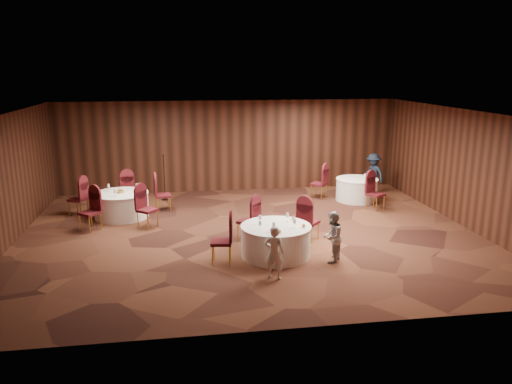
{
  "coord_description": "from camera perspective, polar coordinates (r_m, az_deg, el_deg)",
  "views": [
    {
      "loc": [
        -1.74,
        -12.46,
        4.3
      ],
      "look_at": [
        0.2,
        0.2,
        1.1
      ],
      "focal_mm": 35.0,
      "sensor_mm": 36.0,
      "label": 1
    }
  ],
  "objects": [
    {
      "name": "tabletop_main",
      "position": [
        11.49,
        3.07,
        -3.5
      ],
      "size": [
        1.13,
        1.09,
        0.22
      ],
      "color": "silver",
      "rests_on": "table_main"
    },
    {
      "name": "woman_b",
      "position": [
        11.43,
        8.69,
        -5.08
      ],
      "size": [
        0.69,
        0.73,
        1.18
      ],
      "primitive_type": "imported",
      "rotation": [
        0.0,
        0.0,
        4.14
      ],
      "color": "#A4A4A8",
      "rests_on": "ground"
    },
    {
      "name": "woman_a",
      "position": [
        10.42,
        2.1,
        -6.93
      ],
      "size": [
        0.5,
        0.42,
        1.15
      ],
      "primitive_type": "imported",
      "rotation": [
        0.0,
        0.0,
        2.73
      ],
      "color": "silver",
      "rests_on": "ground"
    },
    {
      "name": "table_main",
      "position": [
        11.71,
        2.27,
        -5.57
      ],
      "size": [
        1.65,
        1.65,
        0.74
      ],
      "color": "white",
      "rests_on": "ground"
    },
    {
      "name": "table_right",
      "position": [
        16.89,
        11.42,
        0.3
      ],
      "size": [
        1.38,
        1.38,
        0.74
      ],
      "color": "white",
      "rests_on": "ground"
    },
    {
      "name": "chairs_left",
      "position": [
        15.19,
        -15.15,
        -0.97
      ],
      "size": [
        3.14,
        3.17,
        1.0
      ],
      "color": "#3C0C10",
      "rests_on": "ground"
    },
    {
      "name": "chairs_right",
      "position": [
        16.4,
        10.25,
        0.4
      ],
      "size": [
        2.08,
        2.37,
        1.0
      ],
      "color": "#3C0C10",
      "rests_on": "ground"
    },
    {
      "name": "mic_stand",
      "position": [
        16.9,
        -10.4,
        0.59
      ],
      "size": [
        0.24,
        0.24,
        1.53
      ],
      "color": "black",
      "rests_on": "ground"
    },
    {
      "name": "tabletop_left",
      "position": [
        15.1,
        -15.23,
        0.2
      ],
      "size": [
        0.9,
        0.82,
        0.22
      ],
      "color": "silver",
      "rests_on": "table_left"
    },
    {
      "name": "ground",
      "position": [
        13.3,
        -0.72,
        -4.84
      ],
      "size": [
        12.0,
        12.0,
        0.0
      ],
      "primitive_type": "plane",
      "color": "black",
      "rests_on": "ground"
    },
    {
      "name": "room_shell",
      "position": [
        12.8,
        -0.75,
        3.51
      ],
      "size": [
        12.0,
        12.0,
        12.0
      ],
      "color": "silver",
      "rests_on": "ground"
    },
    {
      "name": "tabletop_right",
      "position": [
        16.59,
        12.35,
        1.86
      ],
      "size": [
        0.08,
        0.08,
        0.22
      ],
      "color": "silver",
      "rests_on": "table_right"
    },
    {
      "name": "table_left",
      "position": [
        15.21,
        -15.12,
        -1.43
      ],
      "size": [
        1.59,
        1.59,
        0.74
      ],
      "color": "white",
      "rests_on": "ground"
    },
    {
      "name": "chairs_main",
      "position": [
        12.23,
        0.56,
        -4.08
      ],
      "size": [
        2.98,
        2.08,
        1.0
      ],
      "color": "#3C0C10",
      "rests_on": "ground"
    },
    {
      "name": "man_c",
      "position": [
        17.91,
        13.24,
        2.07
      ],
      "size": [
        0.86,
        1.05,
        1.41
      ],
      "primitive_type": "imported",
      "rotation": [
        0.0,
        0.0,
        5.14
      ],
      "color": "#151E30",
      "rests_on": "ground"
    }
  ]
}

